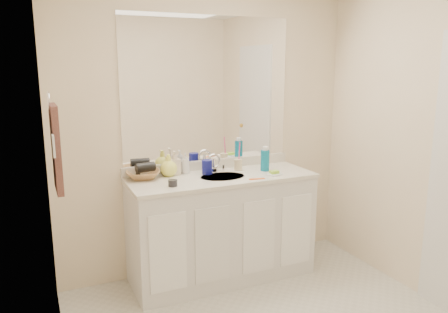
% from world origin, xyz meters
% --- Properties ---
extents(wall_back, '(2.60, 0.02, 2.40)m').
position_xyz_m(wall_back, '(0.00, 1.30, 1.20)').
color(wall_back, '#F8E4C2').
rests_on(wall_back, floor).
extents(wall_left, '(0.02, 2.60, 2.40)m').
position_xyz_m(wall_left, '(-1.30, 0.00, 1.20)').
color(wall_left, '#F8E4C2').
rests_on(wall_left, floor).
extents(wall_right, '(0.02, 2.60, 2.40)m').
position_xyz_m(wall_right, '(1.30, 0.00, 1.20)').
color(wall_right, '#F8E4C2').
rests_on(wall_right, floor).
extents(vanity_cabinet, '(1.50, 0.55, 0.85)m').
position_xyz_m(vanity_cabinet, '(0.00, 1.02, 0.42)').
color(vanity_cabinet, white).
rests_on(vanity_cabinet, floor).
extents(countertop, '(1.52, 0.57, 0.03)m').
position_xyz_m(countertop, '(0.00, 1.02, 0.86)').
color(countertop, silver).
rests_on(countertop, vanity_cabinet).
extents(backsplash, '(1.52, 0.03, 0.08)m').
position_xyz_m(backsplash, '(0.00, 1.29, 0.92)').
color(backsplash, silver).
rests_on(backsplash, countertop).
extents(sink_basin, '(0.37, 0.37, 0.02)m').
position_xyz_m(sink_basin, '(0.00, 1.00, 0.87)').
color(sink_basin, silver).
rests_on(sink_basin, countertop).
extents(faucet, '(0.02, 0.02, 0.11)m').
position_xyz_m(faucet, '(0.00, 1.18, 0.94)').
color(faucet, silver).
rests_on(faucet, countertop).
extents(mirror, '(1.48, 0.01, 1.20)m').
position_xyz_m(mirror, '(0.00, 1.29, 1.56)').
color(mirror, white).
rests_on(mirror, wall_back).
extents(blue_mug, '(0.11, 0.11, 0.12)m').
position_xyz_m(blue_mug, '(-0.08, 1.13, 0.94)').
color(blue_mug, navy).
rests_on(blue_mug, countertop).
extents(tan_cup, '(0.07, 0.07, 0.09)m').
position_xyz_m(tan_cup, '(0.21, 1.14, 0.93)').
color(tan_cup, beige).
rests_on(tan_cup, countertop).
extents(toothbrush, '(0.01, 0.04, 0.19)m').
position_xyz_m(toothbrush, '(0.22, 1.14, 1.03)').
color(toothbrush, '#FF4393').
rests_on(toothbrush, tan_cup).
extents(mouthwash_bottle, '(0.09, 0.09, 0.18)m').
position_xyz_m(mouthwash_bottle, '(0.41, 1.03, 0.97)').
color(mouthwash_bottle, '#0C7298').
rests_on(mouthwash_bottle, countertop).
extents(soap_dish, '(0.13, 0.12, 0.01)m').
position_xyz_m(soap_dish, '(0.40, 0.87, 0.89)').
color(soap_dish, white).
rests_on(soap_dish, countertop).
extents(green_soap, '(0.07, 0.05, 0.03)m').
position_xyz_m(green_soap, '(0.40, 0.87, 0.90)').
color(green_soap, '#9DD834').
rests_on(green_soap, soap_dish).
extents(orange_comb, '(0.13, 0.04, 0.01)m').
position_xyz_m(orange_comb, '(0.21, 0.81, 0.88)').
color(orange_comb, '#E25817').
rests_on(orange_comb, countertop).
extents(dark_jar, '(0.07, 0.07, 0.05)m').
position_xyz_m(dark_jar, '(-0.45, 0.89, 0.90)').
color(dark_jar, '#232227').
rests_on(dark_jar, countertop).
extents(soap_bottle_white, '(0.08, 0.08, 0.17)m').
position_xyz_m(soap_bottle_white, '(-0.24, 1.22, 0.97)').
color(soap_bottle_white, white).
rests_on(soap_bottle_white, countertop).
extents(soap_bottle_cream, '(0.10, 0.10, 0.20)m').
position_xyz_m(soap_bottle_cream, '(-0.33, 1.23, 0.98)').
color(soap_bottle_cream, beige).
rests_on(soap_bottle_cream, countertop).
extents(soap_bottle_yellow, '(0.18, 0.18, 0.18)m').
position_xyz_m(soap_bottle_yellow, '(-0.39, 1.20, 0.97)').
color(soap_bottle_yellow, '#FAFC62').
rests_on(soap_bottle_yellow, countertop).
extents(wicker_basket, '(0.32, 0.32, 0.07)m').
position_xyz_m(wicker_basket, '(-0.60, 1.20, 0.91)').
color(wicker_basket, '#9F7040').
rests_on(wicker_basket, countertop).
extents(hair_dryer, '(0.16, 0.09, 0.08)m').
position_xyz_m(hair_dryer, '(-0.58, 1.20, 0.97)').
color(hair_dryer, black).
rests_on(hair_dryer, wicker_basket).
extents(towel_ring, '(0.01, 0.11, 0.11)m').
position_xyz_m(towel_ring, '(-1.27, 0.77, 1.55)').
color(towel_ring, silver).
rests_on(towel_ring, wall_left).
extents(hand_towel, '(0.04, 0.32, 0.55)m').
position_xyz_m(hand_towel, '(-1.25, 0.77, 1.25)').
color(hand_towel, '#432824').
rests_on(hand_towel, towel_ring).
extents(switch_plate, '(0.01, 0.08, 0.13)m').
position_xyz_m(switch_plate, '(-1.27, 0.57, 1.30)').
color(switch_plate, silver).
rests_on(switch_plate, wall_left).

